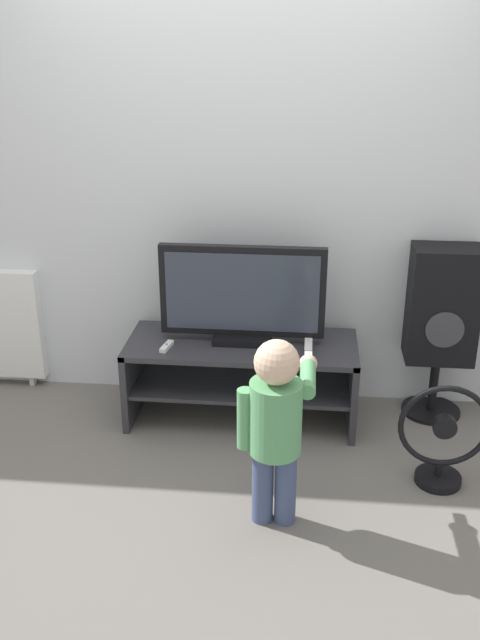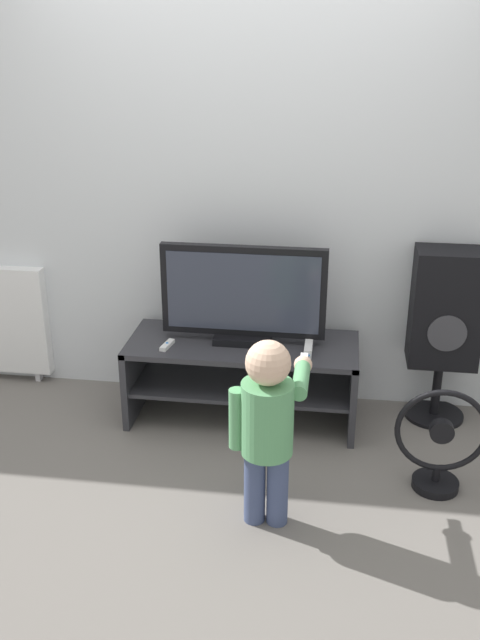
# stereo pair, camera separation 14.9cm
# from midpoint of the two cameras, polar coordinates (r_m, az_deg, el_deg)

# --- Properties ---
(ground_plane) EXTENTS (16.00, 16.00, 0.00)m
(ground_plane) POSITION_cam_midpoint_polar(r_m,az_deg,el_deg) (3.89, 0.79, -9.58)
(ground_plane) COLOR slate
(wall_back) EXTENTS (10.00, 0.06, 2.60)m
(wall_back) POSITION_cam_midpoint_polar(r_m,az_deg,el_deg) (3.95, 2.01, 11.32)
(wall_back) COLOR silver
(wall_back) RESTS_ON ground_plane
(tv_stand) EXTENTS (1.26, 0.51, 0.46)m
(tv_stand) POSITION_cam_midpoint_polar(r_m,az_deg,el_deg) (3.96, 1.29, -3.82)
(tv_stand) COLOR #2D2D33
(tv_stand) RESTS_ON ground_plane
(television) EXTENTS (0.89, 0.20, 0.54)m
(television) POSITION_cam_midpoint_polar(r_m,az_deg,el_deg) (3.81, 1.38, 1.95)
(television) COLOR black
(television) RESTS_ON tv_stand
(game_console) EXTENTS (0.04, 0.16, 0.05)m
(game_console) POSITION_cam_midpoint_polar(r_m,az_deg,el_deg) (3.79, 6.61, -2.33)
(game_console) COLOR white
(game_console) RESTS_ON tv_stand
(remote_primary) EXTENTS (0.06, 0.13, 0.03)m
(remote_primary) POSITION_cam_midpoint_polar(r_m,az_deg,el_deg) (3.85, -4.74, -2.02)
(remote_primary) COLOR white
(remote_primary) RESTS_ON tv_stand
(child) EXTENTS (0.34, 0.50, 0.89)m
(child) POSITION_cam_midpoint_polar(r_m,az_deg,el_deg) (3.06, 3.67, -7.89)
(child) COLOR #3F4C72
(child) RESTS_ON ground_plane
(speaker_tower) EXTENTS (0.37, 0.33, 0.99)m
(speaker_tower) POSITION_cam_midpoint_polar(r_m,az_deg,el_deg) (4.01, 17.16, 0.53)
(speaker_tower) COLOR black
(speaker_tower) RESTS_ON ground_plane
(floor_fan) EXTENTS (0.44, 0.22, 0.53)m
(floor_fan) POSITION_cam_midpoint_polar(r_m,az_deg,el_deg) (3.56, 16.88, -9.55)
(floor_fan) COLOR black
(floor_fan) RESTS_ON ground_plane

